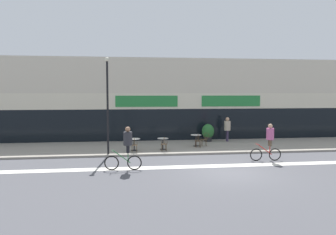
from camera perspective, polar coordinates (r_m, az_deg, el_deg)
The scene contains 16 objects.
ground_plane at distance 15.93m, azimuth 10.73°, elevation -9.41°, with size 120.00×120.00×0.00m, color #4C4C51.
sidewalk_slab at distance 22.78m, azimuth 5.07°, elevation -5.03°, with size 40.00×5.50×0.12m, color gray.
storefront_facade at distance 27.11m, azimuth 2.98°, elevation 3.12°, with size 40.00×4.06×6.40m.
bike_lane_stripe at distance 17.27m, azimuth 9.24°, elevation -8.29°, with size 36.00×0.70×0.01m, color silver.
bistro_table_0 at distance 20.78m, azimuth -5.92°, elevation -4.25°, with size 0.77×0.77×0.76m.
bistro_table_1 at distance 21.04m, azimuth -0.91°, elevation -4.19°, with size 0.71×0.71×0.73m.
bistro_table_2 at distance 22.46m, azimuth 4.91°, elevation -3.57°, with size 0.73×0.73×0.78m.
cafe_chair_0_near at distance 20.16m, azimuth -5.89°, elevation -4.60°, with size 0.42×0.59×0.90m.
cafe_chair_1_near at distance 20.43m, azimuth -0.69°, elevation -4.46°, with size 0.44×0.59×0.90m.
cafe_chair_2_near at distance 21.86m, azimuth 5.26°, elevation -3.90°, with size 0.40×0.58×0.90m.
cafe_chair_2_side at distance 22.61m, azimuth 6.46°, elevation -3.63°, with size 0.58×0.42×0.90m.
planter_pot at distance 24.71m, azimuth 6.97°, elevation -2.54°, with size 0.91×0.91×1.31m.
lamp_post at distance 19.61m, azimuth -10.49°, elevation 3.17°, with size 0.26×0.26×5.71m.
cyclist_0 at distance 16.04m, azimuth -7.25°, elevation -4.89°, with size 1.82×0.53×2.13m.
cyclist_1 at distance 18.93m, azimuth 17.15°, elevation -3.74°, with size 1.76×0.49×2.06m.
pedestrian_near_end at distance 24.90m, azimuth 10.30°, elevation -1.65°, with size 0.52×0.52×1.81m.
Camera 1 is at (-4.83, -14.70, 3.77)m, focal length 35.00 mm.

